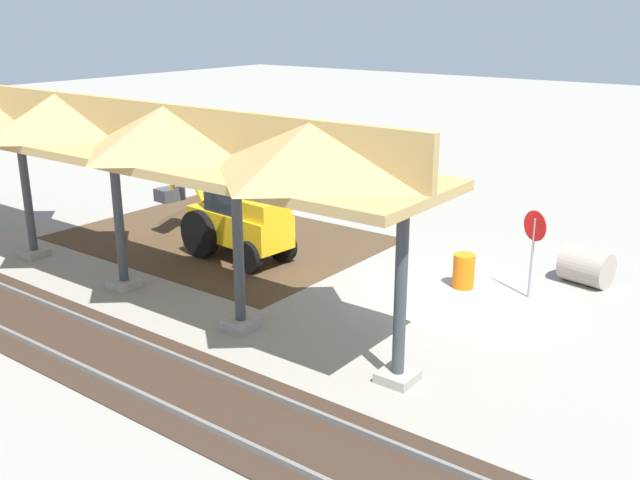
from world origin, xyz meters
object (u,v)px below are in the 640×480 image
backhoe (236,215)px  traffic_barrel (464,271)px  concrete_pipe (586,266)px  stop_sign (534,236)px

backhoe → traffic_barrel: backhoe is taller
backhoe → concrete_pipe: 9.69m
stop_sign → concrete_pipe: (-0.82, -1.80, -1.14)m
stop_sign → concrete_pipe: size_ratio=1.68×
stop_sign → traffic_barrel: size_ratio=2.50×
stop_sign → concrete_pipe: bearing=-114.7°
concrete_pipe → traffic_barrel: 3.28m
concrete_pipe → traffic_barrel: (2.45, 2.17, -0.03)m
backhoe → traffic_barrel: size_ratio=5.87×
traffic_barrel → stop_sign: bearing=-166.9°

